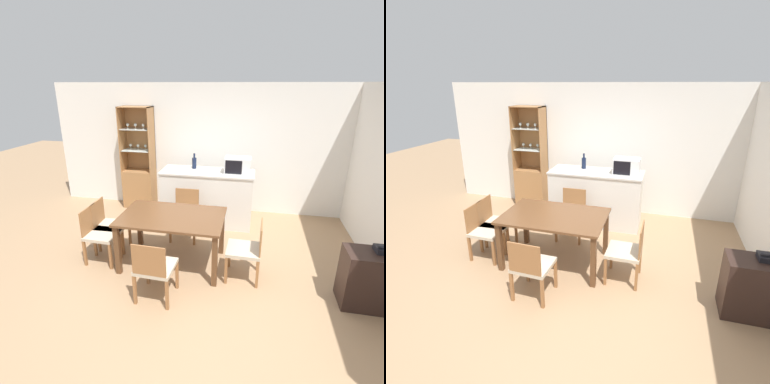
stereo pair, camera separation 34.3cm
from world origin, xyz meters
TOP-DOWN VIEW (x-y plane):
  - ground_plane at (0.00, 0.00)m, footprint 18.00×18.00m
  - wall_back at (0.00, 2.63)m, footprint 6.80×0.06m
  - kitchen_counter at (-0.02, 1.89)m, footprint 1.70×0.64m
  - display_cabinet at (-1.56, 2.42)m, footprint 0.64×0.39m
  - dining_table at (-0.28, 0.41)m, footprint 1.47×0.95m
  - dining_chair_side_left_near at (-1.35, 0.26)m, footprint 0.46×0.46m
  - dining_chair_side_left_far at (-1.35, 0.55)m, footprint 0.46×0.46m
  - dining_chair_head_near at (-0.28, -0.41)m, footprint 0.46×0.46m
  - dining_chair_head_far at (-0.28, 1.22)m, footprint 0.45×0.45m
  - dining_chair_side_right_near at (0.79, 0.26)m, footprint 0.46×0.46m
  - microwave at (0.53, 1.91)m, footprint 0.46×0.33m
  - wine_bottle at (-0.29, 2.03)m, footprint 0.08×0.08m
  - side_cabinet at (2.23, 0.00)m, footprint 0.63×0.40m
  - telephone at (2.32, 0.04)m, footprint 0.19×0.17m

SIDE VIEW (x-z plane):
  - ground_plane at x=0.00m, z-range 0.00..0.00m
  - side_cabinet at x=2.23m, z-range 0.00..0.71m
  - dining_chair_side_left_near at x=-1.35m, z-range 0.02..0.85m
  - dining_chair_side_left_far at x=-1.35m, z-range 0.02..0.85m
  - dining_chair_head_near at x=-0.28m, z-range 0.02..0.85m
  - dining_chair_head_far at x=-0.28m, z-range 0.02..0.85m
  - dining_chair_side_right_near at x=0.79m, z-range 0.02..0.85m
  - kitchen_counter at x=-0.02m, z-range 0.00..1.02m
  - display_cabinet at x=-1.56m, z-range -0.45..1.65m
  - dining_table at x=-0.28m, z-range 0.28..1.04m
  - telephone at x=2.32m, z-range 0.70..0.79m
  - wine_bottle at x=-0.29m, z-range 0.98..1.27m
  - microwave at x=0.53m, z-range 1.02..1.29m
  - wall_back at x=0.00m, z-range 0.00..2.55m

